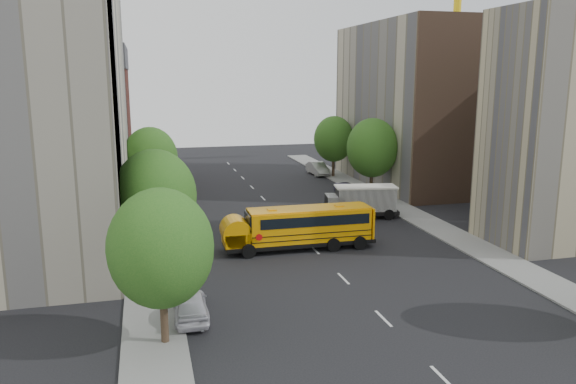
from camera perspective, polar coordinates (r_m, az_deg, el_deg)
name	(u,v)px	position (r m, az deg, el deg)	size (l,w,h in m)	color
ground	(307,242)	(42.36, 1.94, -5.12)	(120.00, 120.00, 0.00)	black
sidewalk_left	(149,234)	(45.55, -13.96, -4.18)	(3.00, 80.00, 0.12)	slate
sidewalk_right	(416,216)	(51.02, 12.83, -2.42)	(3.00, 80.00, 0.12)	slate
lane_markings	(276,212)	(51.69, -1.18, -2.01)	(0.15, 64.00, 0.01)	silver
building_left_cream	(51,107)	(45.41, -22.90, 7.95)	(10.00, 26.00, 20.00)	beige
building_left_redbrick	(84,128)	(67.45, -20.04, 6.11)	(10.00, 15.00, 13.00)	maroon
building_left_near	(26,144)	(35.20, -25.09, 4.48)	(10.00, 7.00, 17.00)	#B5AA8D
building_right_near	(564,129)	(45.45, 26.22, 5.77)	(10.00, 7.00, 17.00)	tan
building_right_far	(410,105)	(65.94, 12.28, 8.61)	(10.00, 22.00, 18.00)	#B5AA8D
building_right_sidewall	(463,111)	(56.33, 17.32, 7.87)	(10.10, 0.30, 18.00)	brown
street_tree_0	(161,248)	(26.03, -12.79, -5.61)	(4.80, 4.80, 7.41)	#38281C
street_tree_1	(155,196)	(35.65, -13.34, -0.44)	(5.12, 5.12, 7.90)	#38281C
street_tree_2	(150,158)	(53.41, -13.80, 3.37)	(4.99, 4.99, 7.71)	#38281C
street_tree_4	(372,148)	(57.92, 8.55, 4.45)	(5.25, 5.25, 8.10)	#38281C
street_tree_5	(334,139)	(69.09, 4.67, 5.39)	(4.86, 4.86, 7.51)	#38281C
school_bus	(298,226)	(40.31, 1.01, -3.46)	(10.92, 2.78, 3.07)	black
safari_truck	(360,201)	(49.65, 7.37, -0.91)	(6.92, 3.49, 2.83)	black
parked_car_0	(191,305)	(29.78, -9.86, -11.23)	(1.75, 4.35, 1.48)	silver
parked_car_1	(170,211)	(50.41, -11.91, -1.87)	(1.36, 3.90, 1.28)	silver
parked_car_4	(347,189)	(58.84, 6.03, 0.30)	(1.61, 4.01, 1.37)	#39345B
parked_car_5	(318,168)	(70.96, 3.05, 2.40)	(1.70, 4.88, 1.61)	#A2A39E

